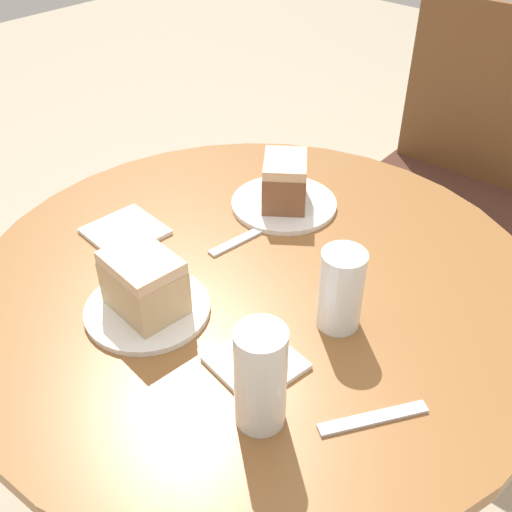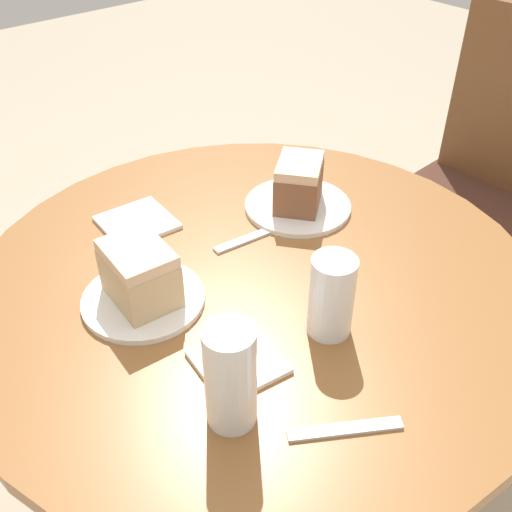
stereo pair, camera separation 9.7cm
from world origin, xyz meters
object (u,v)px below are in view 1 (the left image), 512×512
object	(u,v)px
cake_slice_near	(285,181)
glass_water	(260,383)
chair	(449,179)
plate_far	(148,309)
plate_near	(284,204)
cake_slice_far	(144,283)
glass_lemonade	(340,293)

from	to	relation	value
cake_slice_near	glass_water	bearing A→B (deg)	-53.24
chair	plate_far	xyz separation A→B (m)	(0.00, -1.06, 0.23)
plate_near	cake_slice_far	size ratio (longest dim) A/B	1.66
glass_lemonade	glass_water	bearing A→B (deg)	-81.54
plate_near	cake_slice_near	distance (m)	0.05
cake_slice_far	glass_lemonade	size ratio (longest dim) A/B	0.94
plate_near	glass_lemonade	bearing A→B (deg)	-35.77
chair	glass_lemonade	world-z (taller)	chair
glass_lemonade	plate_far	bearing A→B (deg)	-142.62
cake_slice_far	cake_slice_near	bearing A→B (deg)	95.88
chair	plate_near	size ratio (longest dim) A/B	4.61
glass_lemonade	chair	bearing A→B (deg)	104.86
glass_water	cake_slice_near	bearing A→B (deg)	126.76
cake_slice_near	plate_near	bearing A→B (deg)	180.00
cake_slice_far	glass_water	size ratio (longest dim) A/B	0.81
plate_far	glass_lemonade	world-z (taller)	glass_lemonade
cake_slice_near	glass_lemonade	world-z (taller)	glass_lemonade
cake_slice_near	cake_slice_far	world-z (taller)	cake_slice_far
chair	glass_water	world-z (taller)	chair
plate_near	cake_slice_far	xyz separation A→B (m)	(0.04, -0.37, 0.05)
cake_slice_near	cake_slice_far	distance (m)	0.37
cake_slice_near	glass_water	distance (m)	0.50
cake_slice_far	glass_water	distance (m)	0.26
plate_far	glass_water	bearing A→B (deg)	-6.83
plate_near	plate_far	size ratio (longest dim) A/B	1.06
chair	glass_lemonade	bearing A→B (deg)	-78.12
glass_lemonade	plate_near	bearing A→B (deg)	144.23
chair	plate_near	world-z (taller)	chair
glass_water	glass_lemonade	bearing A→B (deg)	98.46
cake_slice_far	glass_lemonade	distance (m)	0.29
plate_near	cake_slice_near	size ratio (longest dim) A/B	1.52
glass_water	cake_slice_far	bearing A→B (deg)	173.17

